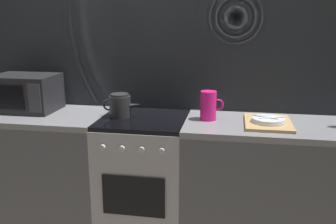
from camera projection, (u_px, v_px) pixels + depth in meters
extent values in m
cube|color=gray|center=(153.00, 69.00, 2.86)|extent=(3.60, 0.05, 2.40)
cube|color=#A8B2BC|center=(152.00, 70.00, 2.84)|extent=(3.58, 0.01, 2.39)
cube|color=#515459|center=(31.00, 171.00, 2.89)|extent=(1.20, 0.60, 0.86)
cube|color=gray|center=(26.00, 115.00, 2.78)|extent=(1.20, 0.60, 0.04)
cube|color=#9E9EA3|center=(144.00, 179.00, 2.74)|extent=(0.60, 0.60, 0.87)
cube|color=black|center=(143.00, 120.00, 2.63)|extent=(0.59, 0.59, 0.03)
cube|color=black|center=(133.00, 196.00, 2.44)|extent=(0.42, 0.01, 0.28)
cylinder|color=#B7B7BC|center=(102.00, 147.00, 2.38)|extent=(0.04, 0.02, 0.04)
cylinder|color=#B7B7BC|center=(122.00, 149.00, 2.36)|extent=(0.04, 0.02, 0.04)
cylinder|color=#B7B7BC|center=(141.00, 150.00, 2.34)|extent=(0.04, 0.02, 0.04)
cylinder|color=#B7B7BC|center=(161.00, 151.00, 2.32)|extent=(0.04, 0.02, 0.04)
cube|color=#515459|center=(271.00, 189.00, 2.59)|extent=(1.20, 0.60, 0.86)
cube|color=gray|center=(275.00, 127.00, 2.48)|extent=(1.20, 0.60, 0.04)
cube|color=black|center=(26.00, 93.00, 2.81)|extent=(0.46, 0.34, 0.27)
cube|color=black|center=(6.00, 97.00, 2.65)|extent=(0.28, 0.01, 0.17)
cube|color=#333338|center=(34.00, 98.00, 2.61)|extent=(0.09, 0.01, 0.21)
cylinder|color=#262628|center=(120.00, 107.00, 2.63)|extent=(0.15, 0.15, 0.15)
cylinder|color=#262628|center=(120.00, 95.00, 2.61)|extent=(0.13, 0.13, 0.02)
cone|color=#262628|center=(135.00, 105.00, 2.61)|extent=(0.10, 0.04, 0.05)
torus|color=#262628|center=(108.00, 105.00, 2.64)|extent=(0.08, 0.01, 0.08)
cylinder|color=#E5197A|center=(208.00, 106.00, 2.55)|extent=(0.11, 0.11, 0.20)
torus|color=#E5197A|center=(218.00, 105.00, 2.54)|extent=(0.08, 0.01, 0.08)
cube|color=tan|center=(268.00, 123.00, 2.47)|extent=(0.30, 0.40, 0.02)
cylinder|color=silver|center=(268.00, 121.00, 2.44)|extent=(0.22, 0.22, 0.01)
cylinder|color=silver|center=(268.00, 119.00, 2.44)|extent=(0.21, 0.21, 0.01)
cylinder|color=silver|center=(272.00, 117.00, 2.43)|extent=(0.16, 0.07, 0.01)
cube|color=silver|center=(265.00, 117.00, 2.45)|extent=(0.16, 0.09, 0.00)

